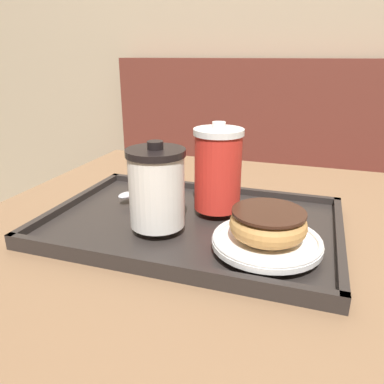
# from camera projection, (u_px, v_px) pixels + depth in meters

# --- Properties ---
(wall_behind) EXTENTS (8.00, 0.05, 2.40)m
(wall_behind) POSITION_uv_depth(u_px,v_px,m) (291.00, 4.00, 1.46)
(wall_behind) COLOR tan
(wall_behind) RESTS_ON ground_plane
(booth_bench) EXTENTS (1.41, 0.44, 1.00)m
(booth_bench) POSITION_uv_depth(u_px,v_px,m) (268.00, 233.00, 1.55)
(booth_bench) COLOR brown
(booth_bench) RESTS_ON ground_plane
(cafe_table) EXTENTS (0.86, 0.87, 0.74)m
(cafe_table) POSITION_uv_depth(u_px,v_px,m) (210.00, 316.00, 0.70)
(cafe_table) COLOR #846042
(cafe_table) RESTS_ON ground_plane
(serving_tray) EXTENTS (0.48, 0.32, 0.02)m
(serving_tray) POSITION_uv_depth(u_px,v_px,m) (192.00, 223.00, 0.63)
(serving_tray) COLOR #282321
(serving_tray) RESTS_ON cafe_table
(coffee_cup_front) EXTENTS (0.09, 0.09, 0.13)m
(coffee_cup_front) POSITION_uv_depth(u_px,v_px,m) (157.00, 187.00, 0.57)
(coffee_cup_front) COLOR white
(coffee_cup_front) RESTS_ON serving_tray
(coffee_cup_rear) EXTENTS (0.08, 0.08, 0.15)m
(coffee_cup_rear) POSITION_uv_depth(u_px,v_px,m) (215.00, 169.00, 0.63)
(coffee_cup_rear) COLOR red
(coffee_cup_rear) RESTS_ON serving_tray
(plate_with_chocolate_donut) EXTENTS (0.15, 0.15, 0.01)m
(plate_with_chocolate_donut) POSITION_uv_depth(u_px,v_px,m) (267.00, 241.00, 0.52)
(plate_with_chocolate_donut) COLOR white
(plate_with_chocolate_donut) RESTS_ON serving_tray
(donut_chocolate_glazed) EXTENTS (0.11, 0.11, 0.04)m
(donut_chocolate_glazed) POSITION_uv_depth(u_px,v_px,m) (268.00, 224.00, 0.51)
(donut_chocolate_glazed) COLOR tan
(donut_chocolate_glazed) RESTS_ON plate_with_chocolate_donut
(spoon) EXTENTS (0.08, 0.13, 0.01)m
(spoon) POSITION_uv_depth(u_px,v_px,m) (135.00, 193.00, 0.71)
(spoon) COLOR silver
(spoon) RESTS_ON serving_tray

